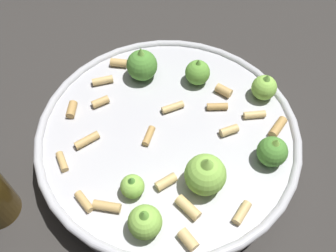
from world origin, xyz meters
The scene contains 2 objects.
ground_plane centered at (0.00, 0.00, 0.00)m, with size 2.40×2.40×0.00m, color #2D2B28.
cooking_pan centered at (0.00, 0.00, 0.03)m, with size 0.34×0.34×0.11m.
Camera 1 is at (-0.02, -0.27, 0.43)m, focal length 38.37 mm.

